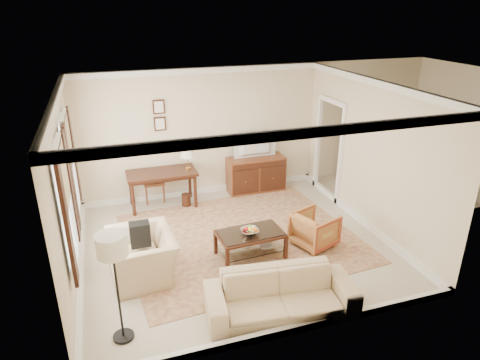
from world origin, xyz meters
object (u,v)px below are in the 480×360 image
sideboard (256,174)px  striped_armchair (315,228)px  club_armchair (142,249)px  sofa (281,289)px  tv (257,138)px  writing_desk (162,177)px  coffee_table (250,238)px

sideboard → striped_armchair: size_ratio=1.89×
club_armchair → sofa: bearing=45.0°
tv → striped_armchair: size_ratio=1.36×
sideboard → tv: bearing=-90.0°
writing_desk → sideboard: sideboard is taller
sideboard → coffee_table: (-1.08, -2.69, -0.04)m
sideboard → coffee_table: size_ratio=1.14×
tv → coffee_table: 3.03m
tv → sofa: 4.46m
tv → striped_armchair: bearing=93.5°
tv → club_armchair: tv is taller
tv → coffee_table: (-1.08, -2.67, -0.94)m
club_armchair → striped_armchair: bearing=86.1°
striped_armchair → tv: bearing=-16.4°
coffee_table → sofa: (-0.09, -1.55, 0.05)m
sideboard → club_armchair: size_ratio=1.16×
striped_armchair → club_armchair: (-3.10, -0.01, 0.15)m
tv → club_armchair: size_ratio=0.84×
writing_desk → sofa: 4.20m
club_armchair → sofa: 2.34m
writing_desk → striped_armchair: size_ratio=2.07×
coffee_table → club_armchair: size_ratio=1.02×
sideboard → tv: size_ratio=1.39×
writing_desk → striped_armchair: 3.49m
coffee_table → sofa: 1.55m
sideboard → striped_armchair: sideboard is taller
sideboard → tv: (0.00, -0.02, 0.90)m
striped_armchair → club_armchair: bearing=70.3°
writing_desk → sofa: size_ratio=0.69×
coffee_table → striped_armchair: striped_armchair is taller
sofa → tv: bearing=81.4°
writing_desk → striped_armchair: bearing=-46.4°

